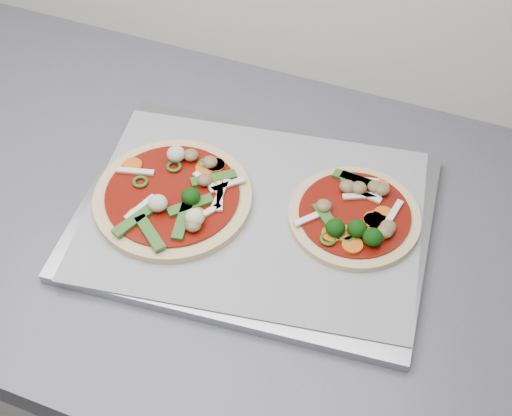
% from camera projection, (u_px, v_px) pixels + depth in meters
% --- Properties ---
extents(baking_tray, '(0.46, 0.36, 0.01)m').
position_uv_depth(baking_tray, '(254.00, 217.00, 0.89)').
color(baking_tray, '#939398').
rests_on(baking_tray, countertop).
extents(parchment, '(0.45, 0.36, 0.00)m').
position_uv_depth(parchment, '(254.00, 213.00, 0.89)').
color(parchment, '#9C9DA2').
rests_on(parchment, baking_tray).
extents(pizza_left, '(0.24, 0.24, 0.03)m').
position_uv_depth(pizza_left, '(175.00, 196.00, 0.89)').
color(pizza_left, '#D7C47D').
rests_on(pizza_left, parchment).
extents(pizza_right, '(0.16, 0.16, 0.03)m').
position_uv_depth(pizza_right, '(356.00, 216.00, 0.87)').
color(pizza_right, '#D7C47D').
rests_on(pizza_right, parchment).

